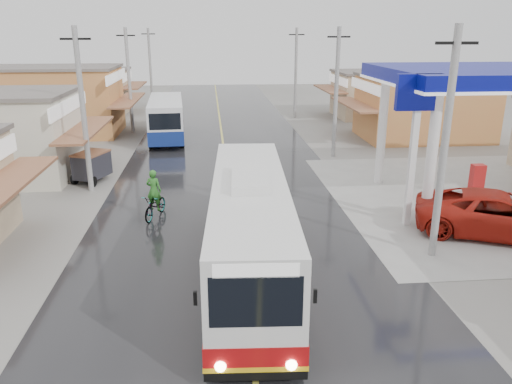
# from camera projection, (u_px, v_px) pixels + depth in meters

# --- Properties ---
(ground) EXTENTS (120.00, 120.00, 0.00)m
(ground) POSITION_uv_depth(u_px,v_px,m) (239.00, 263.00, 17.49)
(ground) COLOR slate
(ground) RESTS_ON ground
(road) EXTENTS (12.00, 90.00, 0.02)m
(road) POSITION_uv_depth(u_px,v_px,m) (225.00, 159.00, 31.69)
(road) COLOR black
(road) RESTS_ON ground
(centre_line) EXTENTS (0.15, 90.00, 0.01)m
(centre_line) POSITION_uv_depth(u_px,v_px,m) (225.00, 158.00, 31.69)
(centre_line) COLOR #D8CC4C
(centre_line) RESTS_ON road
(shopfronts_left) EXTENTS (11.00, 44.00, 5.20)m
(shopfronts_left) POSITION_uv_depth(u_px,v_px,m) (30.00, 152.00, 33.40)
(shopfronts_left) COLOR tan
(shopfronts_left) RESTS_ON ground
(shopfronts_right) EXTENTS (11.00, 44.00, 4.80)m
(shopfronts_right) POSITION_uv_depth(u_px,v_px,m) (474.00, 165.00, 30.17)
(shopfronts_right) COLOR beige
(shopfronts_right) RESTS_ON ground
(utility_poles_left) EXTENTS (1.60, 50.00, 8.00)m
(utility_poles_left) POSITION_uv_depth(u_px,v_px,m) (116.00, 157.00, 32.03)
(utility_poles_left) COLOR gray
(utility_poles_left) RESTS_ON ground
(utility_poles_right) EXTENTS (1.60, 36.00, 8.00)m
(utility_poles_right) POSITION_uv_depth(u_px,v_px,m) (333.00, 156.00, 32.31)
(utility_poles_right) COLOR gray
(utility_poles_right) RESTS_ON ground
(coach_bus) EXTENTS (3.15, 11.41, 3.52)m
(coach_bus) POSITION_uv_depth(u_px,v_px,m) (250.00, 228.00, 16.11)
(coach_bus) COLOR silver
(coach_bus) RESTS_ON road
(second_bus) EXTENTS (2.95, 9.03, 2.95)m
(second_bus) POSITION_uv_depth(u_px,v_px,m) (166.00, 118.00, 36.89)
(second_bus) COLOR silver
(second_bus) RESTS_ON road
(jeepney) EXTENTS (6.94, 5.18, 1.75)m
(jeepney) POSITION_uv_depth(u_px,v_px,m) (499.00, 214.00, 19.63)
(jeepney) COLOR #A51B10
(jeepney) RESTS_ON ground
(cyclist) EXTENTS (1.31, 2.17, 2.21)m
(cyclist) POSITION_uv_depth(u_px,v_px,m) (155.00, 202.00, 21.51)
(cyclist) COLOR black
(cyclist) RESTS_ON ground
(tricycle_near) EXTENTS (2.02, 2.47, 1.63)m
(tricycle_near) POSITION_uv_depth(u_px,v_px,m) (92.00, 165.00, 26.61)
(tricycle_near) COLOR #26262D
(tricycle_near) RESTS_ON ground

